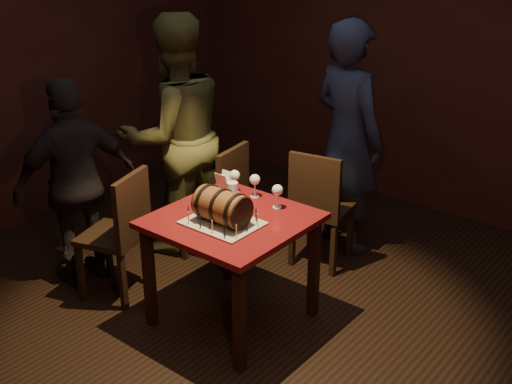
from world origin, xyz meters
TOP-DOWN VIEW (x-y plane):
  - room_shell at (0.00, 0.00)m, footprint 5.04×5.04m
  - pub_table at (-0.10, 0.00)m, footprint 0.90×0.90m
  - cake_board at (-0.08, -0.10)m, footprint 0.45×0.35m
  - barrel_cake at (-0.08, -0.10)m, footprint 0.38×0.22m
  - birthday_candles at (-0.08, -0.10)m, footprint 0.40×0.30m
  - wine_glass_left at (-0.35, 0.32)m, footprint 0.07×0.07m
  - wine_glass_mid at (-0.19, 0.35)m, footprint 0.07×0.07m
  - wine_glass_right at (0.03, 0.30)m, footprint 0.07×0.07m
  - pint_of_ale at (-0.23, 0.17)m, footprint 0.07×0.07m
  - menu_card at (-0.42, 0.30)m, footprint 0.10×0.05m
  - chair_back at (-0.07, 0.95)m, footprint 0.46×0.46m
  - chair_left_rear at (-0.71, 0.59)m, footprint 0.46×0.46m
  - chair_left_front at (-0.89, -0.24)m, footprint 0.50×0.50m
  - person_back at (-0.11, 1.38)m, footprint 0.75×0.59m
  - person_left_rear at (-1.14, 0.54)m, footprint 0.97×1.09m
  - person_left_front at (-1.31, -0.27)m, footprint 0.59×0.95m

SIDE VIEW (x-z plane):
  - chair_back at x=-0.07m, z-range 0.06..0.99m
  - chair_left_rear at x=-0.71m, z-range 0.06..0.99m
  - chair_left_front at x=-0.89m, z-range 0.06..0.99m
  - pub_table at x=-0.10m, z-range 0.27..1.02m
  - cake_board at x=-0.08m, z-range 0.75..0.76m
  - person_left_front at x=-1.31m, z-range 0.00..1.51m
  - birthday_candles at x=-0.08m, z-range 0.76..0.85m
  - menu_card at x=-0.42m, z-range 0.75..0.88m
  - pint_of_ale at x=-0.23m, z-range 0.75..0.90m
  - barrel_cake at x=-0.08m, z-range 0.75..0.98m
  - wine_glass_mid at x=-0.19m, z-range 0.79..0.95m
  - wine_glass_left at x=-0.35m, z-range 0.79..0.95m
  - wine_glass_right at x=0.03m, z-range 0.79..0.95m
  - person_back at x=-0.11m, z-range 0.00..1.83m
  - person_left_rear at x=-1.14m, z-range 0.00..1.86m
  - room_shell at x=0.00m, z-range 0.00..2.80m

